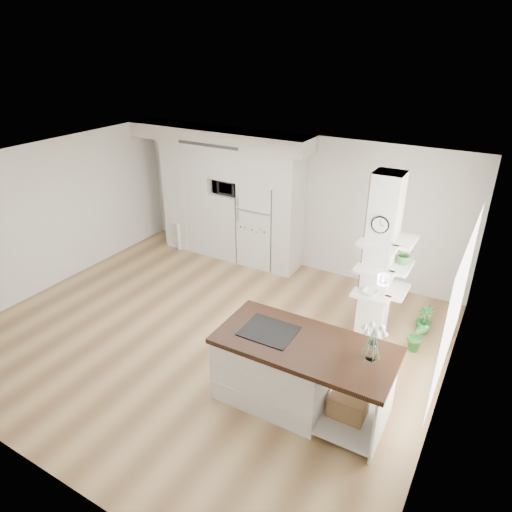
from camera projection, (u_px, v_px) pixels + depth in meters
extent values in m
cube|color=tan|center=(207.00, 334.00, 7.36)|extent=(7.00, 6.00, 0.01)
cube|color=white|center=(198.00, 170.00, 6.18)|extent=(7.00, 6.00, 0.04)
cube|color=silver|center=(292.00, 202.00, 9.11)|extent=(7.00, 0.04, 2.70)
cube|color=silver|center=(20.00, 377.00, 4.44)|extent=(7.00, 0.04, 2.70)
cube|color=silver|center=(48.00, 217.00, 8.35)|extent=(0.04, 6.00, 2.70)
cube|color=silver|center=(452.00, 327.00, 5.19)|extent=(0.04, 6.00, 2.70)
cube|color=silver|center=(194.00, 196.00, 9.91)|extent=(1.20, 0.65, 2.40)
cube|color=silver|center=(230.00, 225.00, 9.71)|extent=(0.65, 0.65, 1.42)
cube|color=silver|center=(229.00, 161.00, 9.11)|extent=(0.65, 0.65, 0.65)
cube|color=silver|center=(261.00, 166.00, 8.77)|extent=(0.85, 0.65, 0.65)
cube|color=silver|center=(289.00, 214.00, 8.87)|extent=(0.40, 0.65, 2.40)
cube|color=silver|center=(218.00, 136.00, 8.99)|extent=(4.00, 0.70, 0.30)
cube|color=#262626|center=(208.00, 145.00, 8.77)|extent=(1.40, 0.04, 0.06)
cube|color=white|center=(261.00, 224.00, 9.31)|extent=(0.78, 0.66, 1.75)
cube|color=#B2B2B7|center=(252.00, 212.00, 8.88)|extent=(0.78, 0.01, 0.03)
cube|color=silver|center=(379.00, 263.00, 6.67)|extent=(0.40, 0.40, 2.70)
cube|color=tan|center=(365.00, 259.00, 6.76)|extent=(0.02, 0.40, 2.70)
cube|color=tan|center=(383.00, 257.00, 6.83)|extent=(0.40, 0.02, 2.70)
cylinder|color=black|center=(380.00, 225.00, 6.21)|extent=(0.25, 0.03, 0.25)
cylinder|color=white|center=(380.00, 225.00, 6.20)|extent=(0.21, 0.01, 0.21)
plane|color=white|center=(457.00, 304.00, 5.37)|extent=(0.00, 2.40, 2.40)
cylinder|color=white|center=(315.00, 230.00, 5.78)|extent=(0.12, 0.12, 0.10)
cube|color=silver|center=(276.00, 367.00, 5.91)|extent=(1.45, 0.96, 0.93)
cube|color=silver|center=(351.00, 417.00, 5.60)|extent=(0.78, 0.95, 0.04)
cube|color=silver|center=(385.00, 407.00, 5.29)|extent=(0.04, 0.94, 0.93)
cube|color=black|center=(305.00, 345.00, 5.53)|extent=(2.22, 1.08, 0.07)
cube|color=black|center=(269.00, 331.00, 5.73)|extent=(0.67, 0.56, 0.01)
cube|color=#937047|center=(348.00, 406.00, 5.56)|extent=(0.45, 0.34, 0.28)
cylinder|color=white|center=(372.00, 350.00, 5.21)|extent=(0.12, 0.12, 0.22)
cube|color=silver|center=(171.00, 229.00, 10.52)|extent=(0.13, 0.29, 0.62)
cube|color=silver|center=(183.00, 236.00, 10.18)|extent=(0.13, 0.29, 0.62)
cube|color=silver|center=(176.00, 220.00, 10.22)|extent=(0.59, 0.46, 0.03)
cube|color=silver|center=(177.00, 231.00, 10.34)|extent=(0.57, 0.45, 0.03)
sphere|color=white|center=(179.00, 240.00, 10.37)|extent=(0.30, 0.30, 0.30)
imported|color=#2F7531|center=(417.00, 336.00, 6.86)|extent=(0.33, 0.28, 0.53)
imported|color=#2F7531|center=(424.00, 320.00, 7.32)|extent=(0.33, 0.33, 0.46)
imported|color=#2D2D2D|center=(228.00, 186.00, 9.29)|extent=(0.54, 0.37, 0.30)
imported|color=#2F7531|center=(405.00, 254.00, 6.52)|extent=(0.27, 0.23, 0.30)
imported|color=white|center=(370.00, 292.00, 6.59)|extent=(0.22, 0.22, 0.05)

